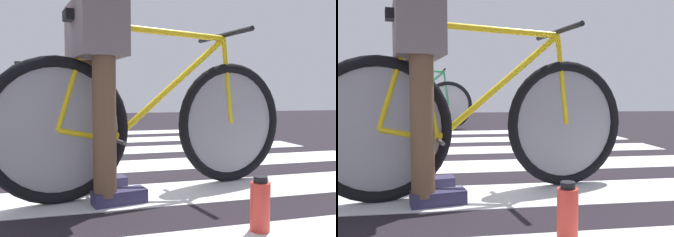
{
  "view_description": "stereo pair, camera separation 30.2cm",
  "coord_description": "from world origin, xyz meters",
  "views": [
    {
      "loc": [
        0.3,
        -3.22,
        0.55
      ],
      "look_at": [
        0.95,
        -0.87,
        0.39
      ],
      "focal_mm": 38.62,
      "sensor_mm": 36.0,
      "label": 1
    },
    {
      "loc": [
        0.61,
        -3.22,
        0.55
      ],
      "look_at": [
        0.95,
        -0.87,
        0.39
      ],
      "focal_mm": 38.62,
      "sensor_mm": 36.0,
      "label": 2
    }
  ],
  "objects": [
    {
      "name": "water_bottle",
      "position": [
        1.01,
        -1.99,
        0.12
      ],
      "size": [
        0.08,
        0.08,
        0.22
      ],
      "color": "red",
      "rests_on": "ground"
    },
    {
      "name": "bicycle_2_of_2",
      "position": [
        0.01,
        2.23,
        0.41
      ],
      "size": [
        1.74,
        0.52,
        0.93
      ],
      "rotation": [
        0.0,
        0.0,
        0.08
      ],
      "color": "black",
      "rests_on": "ground"
    },
    {
      "name": "crosswalk_markings",
      "position": [
        -0.01,
        -0.23,
        0.02
      ],
      "size": [
        5.44,
        4.27,
        0.0
      ],
      "color": "silver",
      "rests_on": "ground"
    },
    {
      "name": "bicycle_1_of_2",
      "position": [
        0.74,
        -1.32,
        0.41
      ],
      "size": [
        1.71,
        0.56,
        0.93
      ],
      "rotation": [
        0.0,
        0.0,
        0.2
      ],
      "color": "black",
      "rests_on": "ground"
    },
    {
      "name": "cyclist_1_of_2",
      "position": [
        0.44,
        -1.38,
        0.66
      ],
      "size": [
        0.38,
        0.45,
        0.99
      ],
      "rotation": [
        0.0,
        0.0,
        0.2
      ],
      "color": "brown",
      "rests_on": "ground"
    },
    {
      "name": "ground",
      "position": [
        0.0,
        0.0,
        0.01
      ],
      "size": [
        18.0,
        14.0,
        0.02
      ],
      "color": "black"
    },
    {
      "name": "cyclist_2_of_2",
      "position": [
        -0.3,
        2.21,
        0.65
      ],
      "size": [
        0.34,
        0.43,
        0.97
      ],
      "rotation": [
        0.0,
        0.0,
        0.08
      ],
      "color": "#A87A5B",
      "rests_on": "ground"
    }
  ]
}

